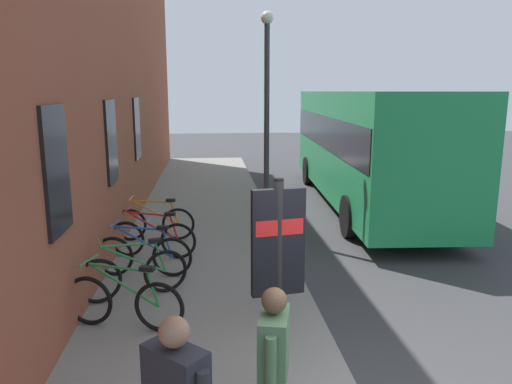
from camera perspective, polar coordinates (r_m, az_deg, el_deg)
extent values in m
plane|color=#38383A|center=(10.99, 8.51, -6.24)|extent=(60.00, 60.00, 0.00)
cube|color=gray|center=(12.58, -6.01, -3.59)|extent=(24.00, 3.50, 0.12)
cube|color=brown|center=(13.37, -15.60, 16.27)|extent=(22.00, 0.60, 9.05)
cube|color=black|center=(6.49, -22.26, 2.33)|extent=(0.90, 0.06, 1.60)
cube|color=black|center=(9.86, -16.54, 5.63)|extent=(0.90, 0.06, 1.60)
cube|color=black|center=(13.30, -13.73, 7.21)|extent=(0.90, 0.06, 1.60)
torus|color=black|center=(7.39, -18.93, -11.90)|extent=(0.26, 0.71, 0.72)
torus|color=black|center=(6.95, -11.21, -13.02)|extent=(0.26, 0.71, 0.72)
cylinder|color=#267F3F|center=(7.04, -15.13, -10.45)|extent=(0.33, 0.98, 0.58)
cylinder|color=#267F3F|center=(6.98, -15.80, -8.47)|extent=(0.28, 0.83, 0.09)
cylinder|color=#267F3F|center=(6.87, -11.88, -11.04)|extent=(0.09, 0.19, 0.51)
cube|color=black|center=(6.80, -12.57, -8.71)|extent=(0.15, 0.22, 0.06)
cylinder|color=#267F3F|center=(7.15, -18.90, -7.53)|extent=(0.47, 0.16, 0.02)
torus|color=black|center=(8.05, -17.90, -9.86)|extent=(0.28, 0.70, 0.72)
torus|color=black|center=(8.20, -10.50, -9.07)|extent=(0.28, 0.70, 0.72)
cylinder|color=#267F3F|center=(8.02, -14.08, -7.63)|extent=(0.35, 0.98, 0.58)
cylinder|color=#267F3F|center=(7.93, -14.71, -5.97)|extent=(0.30, 0.82, 0.09)
cylinder|color=#267F3F|center=(8.10, -11.09, -7.48)|extent=(0.09, 0.19, 0.51)
cube|color=black|center=(7.99, -11.70, -5.57)|extent=(0.16, 0.22, 0.06)
cylinder|color=#267F3F|center=(7.86, -17.81, -5.74)|extent=(0.46, 0.17, 0.02)
torus|color=black|center=(9.12, -16.26, -7.20)|extent=(0.16, 0.72, 0.72)
torus|color=black|center=(8.84, -9.75, -7.48)|extent=(0.16, 0.72, 0.72)
cylinder|color=#1E4CA5|center=(8.88, -12.98, -5.68)|extent=(0.18, 1.01, 0.58)
cylinder|color=#1E4CA5|center=(8.83, -13.53, -4.11)|extent=(0.15, 0.85, 0.09)
cylinder|color=#1E4CA5|center=(8.78, -10.29, -5.92)|extent=(0.06, 0.19, 0.51)
cube|color=black|center=(8.72, -10.84, -4.09)|extent=(0.13, 0.21, 0.06)
cylinder|color=#1E4CA5|center=(8.93, -16.18, -3.56)|extent=(0.48, 0.09, 0.02)
torus|color=black|center=(10.08, -14.80, -5.30)|extent=(0.22, 0.72, 0.72)
torus|color=black|center=(9.74, -9.04, -5.65)|extent=(0.22, 0.72, 0.72)
cylinder|color=#B21E1E|center=(9.82, -11.90, -3.95)|extent=(0.26, 1.00, 0.58)
cylinder|color=#B21E1E|center=(9.78, -12.38, -2.52)|extent=(0.22, 0.84, 0.09)
cylinder|color=#B21E1E|center=(9.69, -9.51, -4.21)|extent=(0.08, 0.19, 0.51)
cube|color=black|center=(9.64, -10.00, -2.53)|extent=(0.14, 0.22, 0.06)
cylinder|color=#B21E1E|center=(9.91, -14.72, -2.00)|extent=(0.47, 0.13, 0.02)
torus|color=black|center=(11.10, -14.45, -3.72)|extent=(0.09, 0.72, 0.72)
torus|color=black|center=(10.95, -9.04, -3.71)|extent=(0.09, 0.72, 0.72)
cylinder|color=orange|center=(10.94, -11.70, -2.33)|extent=(0.07, 1.02, 0.58)
cylinder|color=orange|center=(10.90, -12.14, -1.06)|extent=(0.07, 0.85, 0.09)
cylinder|color=orange|center=(10.90, -9.48, -2.44)|extent=(0.04, 0.19, 0.51)
cube|color=black|center=(10.84, -9.92, -0.96)|extent=(0.11, 0.20, 0.06)
cylinder|color=orange|center=(10.95, -14.36, -0.69)|extent=(0.48, 0.04, 0.02)
cylinder|color=black|center=(5.11, 2.54, -11.79)|extent=(0.10, 0.10, 2.40)
cube|color=black|center=(4.92, 2.60, -5.90)|extent=(0.18, 0.56, 1.10)
cube|color=red|center=(4.87, 2.62, -4.05)|extent=(0.18, 0.50, 0.16)
cube|color=#1E8C4C|center=(14.85, 12.62, 5.56)|extent=(10.63, 3.10, 3.00)
cube|color=black|center=(14.82, 12.68, 6.95)|extent=(10.42, 3.13, 0.90)
cylinder|color=black|center=(12.34, 21.71, -2.56)|extent=(1.01, 0.31, 1.00)
cylinder|color=black|center=(11.58, 10.77, -2.82)|extent=(1.01, 0.31, 1.00)
cylinder|color=black|center=(18.55, 13.40, 2.49)|extent=(1.01, 0.31, 1.00)
cylinder|color=black|center=(18.06, 6.04, 2.50)|extent=(1.01, 0.31, 1.00)
sphere|color=#8C664C|center=(3.61, -9.51, -15.79)|extent=(0.23, 0.23, 0.23)
cylinder|color=#26262D|center=(4.03, -12.07, -20.56)|extent=(0.10, 0.10, 0.55)
cylinder|color=brown|center=(7.40, 3.04, -11.09)|extent=(0.11, 0.11, 0.75)
cylinder|color=brown|center=(7.26, 3.18, -11.56)|extent=(0.11, 0.11, 0.75)
cube|color=#723F72|center=(7.10, 3.17, -6.46)|extent=(0.44, 0.23, 0.56)
sphere|color=#D8AD8C|center=(6.99, 3.20, -3.40)|extent=(0.20, 0.20, 0.20)
cylinder|color=#723F72|center=(7.35, 2.95, -6.12)|extent=(0.09, 0.09, 0.50)
cylinder|color=#723F72|center=(6.88, 3.40, -7.38)|extent=(0.09, 0.09, 0.50)
cube|color=#4C724C|center=(4.35, 2.09, -17.58)|extent=(0.51, 0.33, 0.60)
sphere|color=brown|center=(4.16, 2.13, -12.51)|extent=(0.22, 0.22, 0.22)
cylinder|color=#4C724C|center=(4.15, 1.74, -19.83)|extent=(0.09, 0.09, 0.54)
cylinder|color=#4C724C|center=(4.60, 2.40, -16.40)|extent=(0.09, 0.09, 0.54)
cylinder|color=#333338|center=(11.10, 1.25, 7.01)|extent=(0.12, 0.12, 4.67)
sphere|color=silver|center=(11.17, 1.31, 19.66)|extent=(0.28, 0.28, 0.28)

